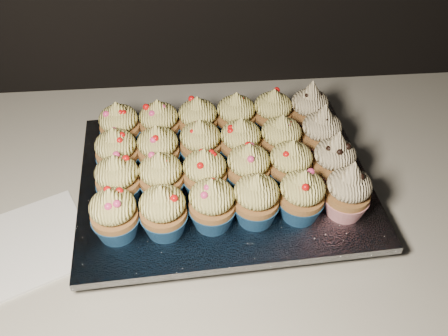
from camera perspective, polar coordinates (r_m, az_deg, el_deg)
name	(u,v)px	position (r m, az deg, el deg)	size (l,w,h in m)	color
worktop	(95,207)	(0.80, -14.52, -4.31)	(2.44, 0.64, 0.04)	beige
napkin	(31,244)	(0.75, -21.21, -8.10)	(0.15, 0.15, 0.00)	white
baking_tray	(224,187)	(0.76, 0.00, -2.14)	(0.39, 0.30, 0.02)	black
foil_lining	(224,179)	(0.75, 0.00, -1.23)	(0.43, 0.33, 0.01)	silver
cupcake_0	(114,214)	(0.66, -12.44, -5.19)	(0.06, 0.06, 0.08)	navy
cupcake_1	(163,211)	(0.65, -6.96, -4.93)	(0.06, 0.06, 0.08)	navy
cupcake_2	(212,204)	(0.66, -1.37, -4.15)	(0.06, 0.06, 0.08)	navy
cupcake_3	(256,200)	(0.66, 3.70, -3.63)	(0.06, 0.06, 0.08)	navy
cupcake_4	(302,196)	(0.67, 8.86, -3.15)	(0.06, 0.06, 0.08)	navy
cupcake_5	(348,192)	(0.69, 13.98, -2.64)	(0.06, 0.06, 0.10)	#B6192A
cupcake_6	(118,180)	(0.70, -12.03, -1.38)	(0.06, 0.06, 0.08)	navy
cupcake_7	(161,178)	(0.70, -7.18, -1.09)	(0.06, 0.06, 0.08)	navy
cupcake_8	(205,174)	(0.70, -2.19, -0.69)	(0.06, 0.06, 0.08)	navy
cupcake_9	(248,168)	(0.71, 2.81, -0.05)	(0.06, 0.06, 0.08)	navy
cupcake_10	(290,165)	(0.72, 7.59, 0.32)	(0.06, 0.06, 0.08)	navy
cupcake_11	(334,161)	(0.73, 12.45, 0.77)	(0.06, 0.06, 0.10)	#B6192A
cupcake_12	(117,153)	(0.75, -12.16, 1.74)	(0.06, 0.06, 0.08)	navy
cupcake_13	(158,150)	(0.74, -7.51, 2.05)	(0.06, 0.06, 0.08)	navy
cupcake_14	(201,144)	(0.75, -2.70, 2.74)	(0.06, 0.06, 0.08)	navy
cupcake_15	(241,143)	(0.75, 1.91, 2.91)	(0.06, 0.06, 0.08)	navy
cupcake_16	(281,140)	(0.76, 6.49, 3.25)	(0.06, 0.06, 0.08)	navy
cupcake_17	(321,133)	(0.78, 11.03, 3.92)	(0.06, 0.06, 0.10)	#B6192A
cupcake_18	(120,127)	(0.79, -11.84, 4.66)	(0.06, 0.06, 0.08)	navy
cupcake_19	(159,124)	(0.79, -7.39, 4.99)	(0.06, 0.06, 0.08)	navy
cupcake_20	(198,121)	(0.79, -2.99, 5.40)	(0.06, 0.06, 0.08)	navy
cupcake_21	(236,117)	(0.80, 1.38, 5.88)	(0.06, 0.06, 0.08)	navy
cupcake_22	(273,113)	(0.81, 5.58, 6.24)	(0.06, 0.06, 0.08)	navy
cupcake_23	(309,109)	(0.82, 9.70, 6.63)	(0.06, 0.06, 0.10)	#B6192A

